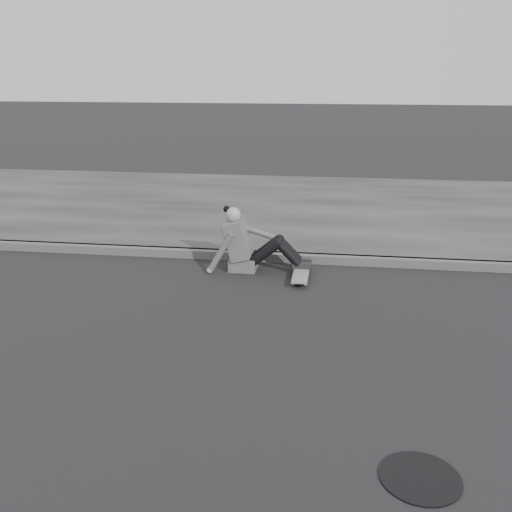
{
  "coord_description": "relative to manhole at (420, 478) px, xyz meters",
  "views": [
    {
      "loc": [
        0.73,
        -5.05,
        2.61
      ],
      "look_at": [
        -0.15,
        1.26,
        0.5
      ],
      "focal_mm": 40.0,
      "sensor_mm": 36.0,
      "label": 1
    }
  ],
  "objects": [
    {
      "name": "ground",
      "position": [
        -1.38,
        1.78,
        -0.01
      ],
      "size": [
        80.0,
        80.0,
        0.0
      ],
      "primitive_type": "plane",
      "color": "black",
      "rests_on": "ground"
    },
    {
      "name": "curb",
      "position": [
        -1.38,
        4.36,
        0.05
      ],
      "size": [
        24.0,
        0.16,
        0.12
      ],
      "primitive_type": "cube",
      "color": "#4F4F4F",
      "rests_on": "ground"
    },
    {
      "name": "sidewalk",
      "position": [
        -1.38,
        7.38,
        0.05
      ],
      "size": [
        24.0,
        6.0,
        0.12
      ],
      "primitive_type": "cube",
      "color": "#323232",
      "rests_on": "ground"
    },
    {
      "name": "manhole",
      "position": [
        0.0,
        0.0,
        0.0
      ],
      "size": [
        0.54,
        0.54,
        0.01
      ],
      "primitive_type": "cylinder",
      "color": "black",
      "rests_on": "ground"
    },
    {
      "name": "skateboard",
      "position": [
        -1.03,
        3.69,
        0.07
      ],
      "size": [
        0.2,
        0.78,
        0.09
      ],
      "color": "gray",
      "rests_on": "ground"
    },
    {
      "name": "seated_woman",
      "position": [
        -1.76,
        3.94,
        0.35
      ],
      "size": [
        1.38,
        0.46,
        0.88
      ],
      "color": "#545457",
      "rests_on": "ground"
    }
  ]
}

